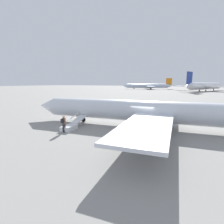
{
  "coord_description": "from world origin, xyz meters",
  "views": [
    {
      "loc": [
        -5.46,
        19.06,
        4.99
      ],
      "look_at": [
        3.56,
        1.16,
        1.67
      ],
      "focal_mm": 28.0,
      "sensor_mm": 36.0,
      "label": 1
    }
  ],
  "objects": [
    {
      "name": "airplane_far_left",
      "position": [
        34.43,
        -127.54,
        2.69
      ],
      "size": [
        39.88,
        31.25,
        9.04
      ],
      "rotation": [
        0.0,
        0.0,
        0.38
      ],
      "color": "silver",
      "rests_on": "ground"
    },
    {
      "name": "boarding_stairs",
      "position": [
        6.88,
        4.5,
        0.36
      ],
      "size": [
        1.46,
        4.1,
        1.6
      ],
      "rotation": [
        0.0,
        0.0,
        -1.46
      ],
      "color": "silver",
      "rests_on": "ground"
    },
    {
      "name": "airplane_far_right",
      "position": [
        -7.86,
        -103.54,
        3.28
      ],
      "size": [
        37.76,
        48.13,
        11.0
      ],
      "rotation": [
        0.0,
        0.0,
        4.31
      ],
      "color": "silver",
      "rests_on": "ground"
    },
    {
      "name": "airplane_main",
      "position": [
        -0.89,
        -0.1,
        1.87
      ],
      "size": [
        30.22,
        23.17,
        6.27
      ],
      "rotation": [
        0.0,
        0.0,
        0.11
      ],
      "color": "silver",
      "rests_on": "ground"
    },
    {
      "name": "passenger",
      "position": [
        6.78,
        5.74,
        1.0
      ],
      "size": [
        0.36,
        0.55,
        1.74
      ],
      "rotation": [
        0.0,
        0.0,
        -1.46
      ],
      "color": "#23232D",
      "rests_on": "ground"
    },
    {
      "name": "ground_plane",
      "position": [
        0.0,
        0.0,
        0.0
      ],
      "size": [
        600.0,
        600.0,
        0.0
      ],
      "primitive_type": "plane",
      "color": "gray"
    }
  ]
}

